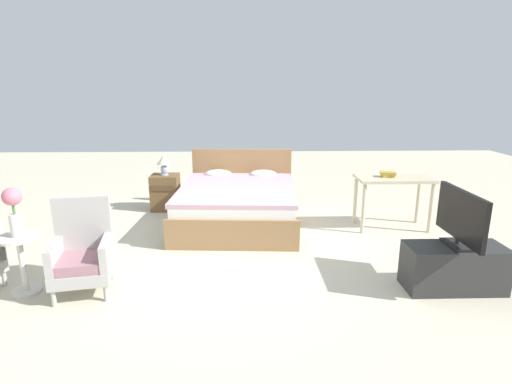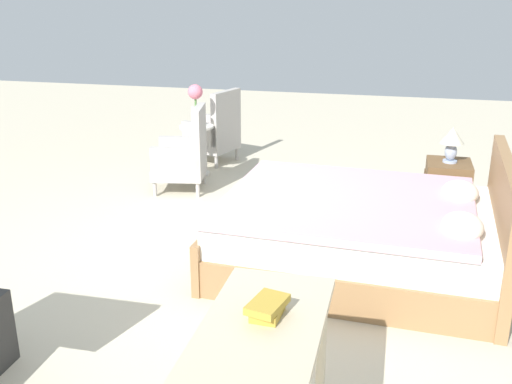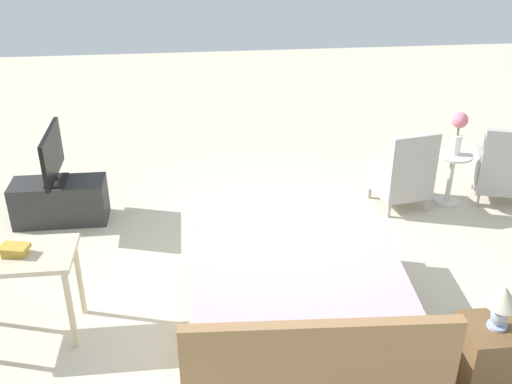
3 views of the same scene
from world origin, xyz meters
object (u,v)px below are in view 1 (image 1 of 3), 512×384
Objects in this scene: armchair_by_window_right at (83,254)px; tv_stand at (454,268)px; bed at (238,203)px; nightstand at (166,192)px; flower_vase at (13,207)px; tv_flatscreen at (461,218)px; vanity_desk at (394,185)px; side_table at (21,257)px; book_stack at (388,174)px; table_lamp at (164,162)px.

armchair_by_window_right reaches higher than tv_stand.
bed is 2.31× the size of tv_stand.
nightstand is 4.41m from tv_stand.
flower_vase is at bearing -107.29° from nightstand.
armchair_by_window_right is 1.58× the size of nightstand.
bed is 3.08m from tv_flatscreen.
vanity_desk is (0.02, 1.81, 0.41)m from tv_stand.
side_table is at bearing -157.55° from vanity_desk.
tv_flatscreen reaches higher than book_stack.
book_stack is at bearing 92.32° from tv_flatscreen.
bed is at bearing 45.08° from side_table.
flower_vase is 0.57× the size of tv_flatscreen.
tv_flatscreen is (3.39, -2.81, 0.46)m from nightstand.
armchair_by_window_right is 0.88× the size of vanity_desk.
flower_vase is at bearing 26.57° from side_table.
armchair_by_window_right is at bearing -155.15° from vanity_desk.
nightstand is 0.70× the size of tv_flatscreen.
side_table is at bearing -157.02° from book_stack.
tv_flatscreen is (4.25, -0.05, 0.38)m from side_table.
nightstand reaches higher than tv_stand.
bed is 2.52m from armchair_by_window_right.
table_lamp is 0.32× the size of vanity_desk.
tv_stand is 1.86m from vanity_desk.
nightstand is at bearing 83.88° from armchair_by_window_right.
book_stack is (2.11, -0.30, 0.49)m from bed.
vanity_desk is (4.27, 1.76, -0.25)m from flower_vase.
flower_vase reaches higher than tv_flatscreen.
table_lamp is at bearing 150.25° from bed.
flower_vase is 4.30m from tv_stand.
flower_vase is 2.95m from nightstand.
table_lamp is 3.56m from vanity_desk.
vanity_desk is (2.20, -0.31, 0.34)m from bed.
bed is 2.19m from book_stack.
side_table is 4.63m from vanity_desk.
side_table reaches higher than tv_stand.
nightstand is at bearing 72.71° from flower_vase.
bed is at bearing 135.89° from tv_flatscreen.
table_lamp is at bearing 163.40° from book_stack.
nightstand is at bearing 150.27° from bed.
bed is 3.80× the size of nightstand.
armchair_by_window_right is 2.73m from nightstand.
bed is 2.99m from flower_vase.
table_lamp is 4.41m from tv_flatscreen.
book_stack is (3.32, -0.99, -0.01)m from table_lamp.
tv_flatscreen is 1.82m from book_stack.
nightstand is at bearing 163.70° from vanity_desk.
bed is at bearing 135.86° from tv_stand.
table_lamp reaches higher than nightstand.
vanity_desk is (4.27, 1.76, 0.27)m from side_table.
flower_vase is 0.50× the size of tv_stand.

